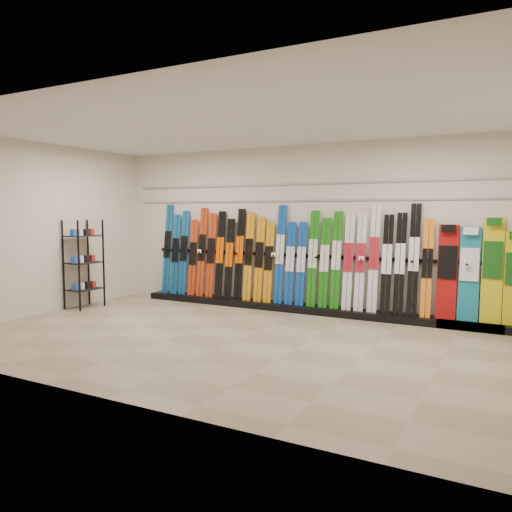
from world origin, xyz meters
The scene contains 10 objects.
floor centered at (0.00, 0.00, 0.00)m, with size 8.00×8.00×0.00m, color gray.
back_wall centered at (0.00, 2.50, 1.50)m, with size 8.00×8.00×0.00m, color beige.
left_wall centered at (-4.00, 0.00, 1.50)m, with size 5.00×5.00×0.00m, color beige.
ceiling centered at (0.00, 0.00, 3.00)m, with size 8.00×8.00×0.00m, color silver.
ski_rack_base centered at (0.22, 2.28, 0.06)m, with size 8.00×0.40×0.12m, color black.
skis centered at (-0.45, 2.33, 0.95)m, with size 5.37×0.24×1.83m.
snowboards centered at (2.93, 2.35, 0.86)m, with size 1.27×0.25×1.59m.
accessory_rack centered at (-3.75, 0.73, 0.83)m, with size 0.40×0.60×1.65m, color black.
slatwall_rail_0 centered at (0.00, 2.48, 2.00)m, with size 7.60×0.02×0.03m, color gray.
slatwall_rail_1 centered at (0.00, 2.48, 2.30)m, with size 7.60×0.02×0.03m, color gray.
Camera 1 is at (3.46, -5.93, 1.79)m, focal length 35.00 mm.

